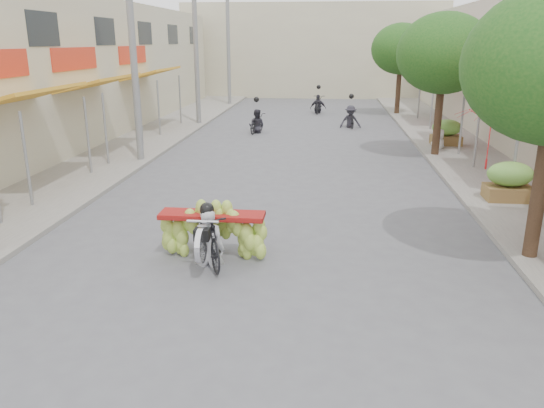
{
  "coord_description": "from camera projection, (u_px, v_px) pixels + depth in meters",
  "views": [
    {
      "loc": [
        1.29,
        -6.29,
        4.21
      ],
      "look_at": [
        0.25,
        3.77,
        1.1
      ],
      "focal_mm": 35.0,
      "sensor_mm": 36.0,
      "label": 1
    }
  ],
  "objects": [
    {
      "name": "street_tree_far",
      "position": [
        401.0,
        49.0,
        30.42
      ],
      "size": [
        3.4,
        3.4,
        5.25
      ],
      "color": "#3A2719",
      "rests_on": "ground"
    },
    {
      "name": "far_building",
      "position": [
        313.0,
        51.0,
        42.45
      ],
      "size": [
        20.0,
        6.0,
        7.0
      ],
      "primitive_type": "cube",
      "color": "#BDB595",
      "rests_on": "ground"
    },
    {
      "name": "utility_pole_back",
      "position": [
        228.0,
        44.0,
        35.22
      ],
      "size": [
        0.6,
        0.24,
        8.0
      ],
      "color": "slate",
      "rests_on": "ground"
    },
    {
      "name": "pedestrian",
      "position": [
        439.0,
        129.0,
        20.92
      ],
      "size": [
        0.91,
        0.83,
        1.58
      ],
      "rotation": [
        0.0,
        0.0,
        3.74
      ],
      "color": "silver",
      "rests_on": "ground"
    },
    {
      "name": "bg_motorbike_b",
      "position": [
        351.0,
        111.0,
        26.71
      ],
      "size": [
        1.13,
        1.6,
        1.95
      ],
      "color": "black",
      "rests_on": "ground"
    },
    {
      "name": "utility_pole_far",
      "position": [
        196.0,
        45.0,
        26.66
      ],
      "size": [
        0.6,
        0.24,
        8.0
      ],
      "color": "slate",
      "rests_on": "ground"
    },
    {
      "name": "market_umbrella",
      "position": [
        494.0,
        104.0,
        14.73
      ],
      "size": [
        2.07,
        2.07,
        1.87
      ],
      "rotation": [
        0.0,
        0.0,
        -0.01
      ],
      "color": "red",
      "rests_on": "ground"
    },
    {
      "name": "banana_motorbike",
      "position": [
        210.0,
        227.0,
        10.43
      ],
      "size": [
        2.2,
        1.95,
        2.14
      ],
      "color": "black",
      "rests_on": "ground"
    },
    {
      "name": "bg_motorbike_a",
      "position": [
        257.0,
        117.0,
        25.25
      ],
      "size": [
        0.9,
        1.68,
        1.95
      ],
      "color": "black",
      "rests_on": "ground"
    },
    {
      "name": "sidewalk_right",
      "position": [
        471.0,
        151.0,
        20.9
      ],
      "size": [
        4.0,
        60.0,
        0.12
      ],
      "primitive_type": "cube",
      "color": "gray",
      "rests_on": "ground"
    },
    {
      "name": "street_tree_mid",
      "position": [
        444.0,
        54.0,
        19.01
      ],
      "size": [
        3.4,
        3.4,
        5.25
      ],
      "color": "#3A2719",
      "rests_on": "ground"
    },
    {
      "name": "bg_motorbike_c",
      "position": [
        318.0,
        101.0,
        32.11
      ],
      "size": [
        1.0,
        1.84,
        1.95
      ],
      "color": "black",
      "rests_on": "ground"
    },
    {
      "name": "sidewalk_left",
      "position": [
        128.0,
        144.0,
        22.28
      ],
      "size": [
        4.0,
        60.0,
        0.12
      ],
      "primitive_type": "cube",
      "color": "gray",
      "rests_on": "ground"
    },
    {
      "name": "utility_pole_mid",
      "position": [
        133.0,
        47.0,
        18.11
      ],
      "size": [
        0.6,
        0.24,
        8.0
      ],
      "color": "slate",
      "rests_on": "ground"
    },
    {
      "name": "ground",
      "position": [
        226.0,
        358.0,
        7.35
      ],
      "size": [
        120.0,
        120.0,
        0.0
      ],
      "primitive_type": "plane",
      "color": "#56565B",
      "rests_on": "ground"
    },
    {
      "name": "produce_crate_far",
      "position": [
        447.0,
        130.0,
        21.74
      ],
      "size": [
        1.2,
        0.88,
        1.16
      ],
      "color": "brown",
      "rests_on": "ground"
    },
    {
      "name": "produce_crate_mid",
      "position": [
        510.0,
        178.0,
        14.13
      ],
      "size": [
        1.2,
        0.88,
        1.16
      ],
      "color": "brown",
      "rests_on": "ground"
    }
  ]
}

